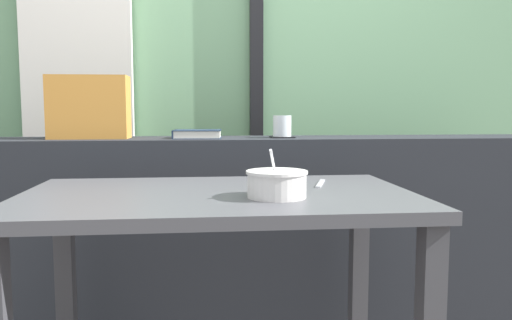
% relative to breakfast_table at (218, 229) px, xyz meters
% --- Properties ---
extents(outdoor_backdrop, '(4.80, 0.08, 2.80)m').
position_rel_breakfast_table_xyz_m(outdoor_backdrop, '(0.07, 1.35, 0.78)').
color(outdoor_backdrop, '#7AAD7F').
rests_on(outdoor_backdrop, ground).
extents(curtain_left_panel, '(0.56, 0.06, 2.50)m').
position_rel_breakfast_table_xyz_m(curtain_left_panel, '(-0.69, 1.25, 0.63)').
color(curtain_left_panel, silver).
rests_on(curtain_left_panel, ground).
extents(window_divider_post, '(0.07, 0.05, 2.60)m').
position_rel_breakfast_table_xyz_m(window_divider_post, '(0.25, 1.28, 0.68)').
color(window_divider_post, black).
rests_on(window_divider_post, ground).
extents(dark_console_ledge, '(2.80, 0.33, 0.86)m').
position_rel_breakfast_table_xyz_m(dark_console_ledge, '(0.07, 0.67, -0.19)').
color(dark_console_ledge, '#23262B').
rests_on(dark_console_ledge, ground).
extents(breakfast_table, '(1.17, 0.70, 0.73)m').
position_rel_breakfast_table_xyz_m(breakfast_table, '(0.00, 0.00, 0.00)').
color(breakfast_table, '#414145').
rests_on(breakfast_table, ground).
extents(coaster_square, '(0.10, 0.10, 0.00)m').
position_rel_breakfast_table_xyz_m(coaster_square, '(0.29, 0.65, 0.24)').
color(coaster_square, black).
rests_on(coaster_square, dark_console_ledge).
extents(juice_glass, '(0.08, 0.08, 0.09)m').
position_rel_breakfast_table_xyz_m(juice_glass, '(0.29, 0.65, 0.28)').
color(juice_glass, white).
rests_on(juice_glass, coaster_square).
extents(closed_book, '(0.21, 0.15, 0.04)m').
position_rel_breakfast_table_xyz_m(closed_book, '(-0.07, 0.64, 0.26)').
color(closed_book, '#1E2D47').
rests_on(closed_book, dark_console_ledge).
extents(throw_pillow, '(0.32, 0.14, 0.26)m').
position_rel_breakfast_table_xyz_m(throw_pillow, '(-0.51, 0.67, 0.37)').
color(throw_pillow, '#D18938').
rests_on(throw_pillow, dark_console_ledge).
extents(soup_bowl, '(0.17, 0.18, 0.14)m').
position_rel_breakfast_table_xyz_m(soup_bowl, '(0.16, -0.11, 0.15)').
color(soup_bowl, silver).
rests_on(soup_bowl, breakfast_table).
extents(fork_utensil, '(0.07, 0.17, 0.01)m').
position_rel_breakfast_table_xyz_m(fork_utensil, '(0.34, 0.13, 0.12)').
color(fork_utensil, silver).
rests_on(fork_utensil, breakfast_table).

